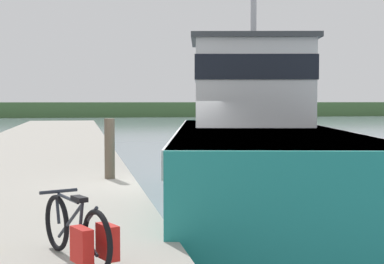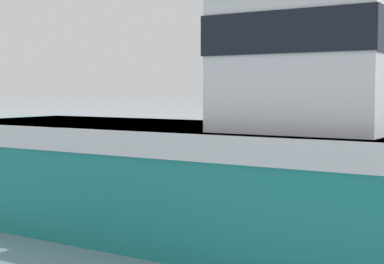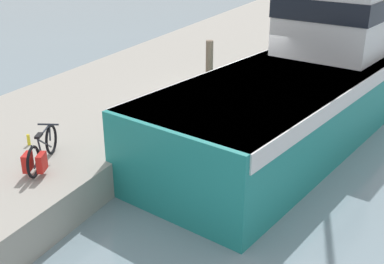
# 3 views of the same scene
# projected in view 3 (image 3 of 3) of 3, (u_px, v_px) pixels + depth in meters

# --- Properties ---
(ground_plane) EXTENTS (320.00, 320.00, 0.00)m
(ground_plane) POSITION_uv_depth(u_px,v_px,m) (234.00, 121.00, 14.17)
(ground_plane) COLOR gray
(dock_pier) EXTENTS (5.42, 80.00, 0.79)m
(dock_pier) POSITION_uv_depth(u_px,v_px,m) (136.00, 93.00, 15.39)
(dock_pier) COLOR #A39E93
(dock_pier) RESTS_ON ground_plane
(fishing_boat_main) EXTENTS (5.66, 13.91, 11.44)m
(fishing_boat_main) POSITION_uv_depth(u_px,v_px,m) (316.00, 78.00, 13.47)
(fishing_boat_main) COLOR teal
(fishing_boat_main) RESTS_ON ground_plane
(bicycle_touring) EXTENTS (0.84, 1.59, 0.71)m
(bicycle_touring) POSITION_uv_depth(u_px,v_px,m) (40.00, 153.00, 9.57)
(bicycle_touring) COLOR black
(bicycle_touring) RESTS_ON dock_pier
(mooring_post) EXTENTS (0.23, 0.23, 1.32)m
(mooring_post) POSITION_uv_depth(u_px,v_px,m) (209.00, 62.00, 14.81)
(mooring_post) COLOR brown
(mooring_post) RESTS_ON dock_pier
(water_bottle_by_bike) EXTENTS (0.07, 0.07, 0.25)m
(water_bottle_by_bike) POSITION_uv_depth(u_px,v_px,m) (29.00, 140.00, 10.68)
(water_bottle_by_bike) COLOR yellow
(water_bottle_by_bike) RESTS_ON dock_pier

